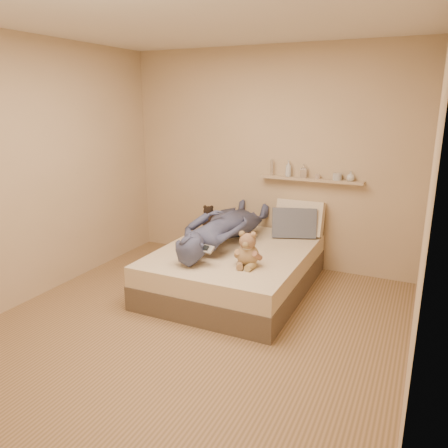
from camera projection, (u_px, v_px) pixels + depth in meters
The scene contains 10 objects.
room at pixel (191, 185), 3.62m from camera, with size 3.80×3.80×3.80m.
bed at pixel (235, 269), 4.73m from camera, with size 1.50×1.90×0.45m.
game_console at pixel (204, 248), 4.16m from camera, with size 0.20×0.10×0.07m.
teddy_bear at pixel (247, 252), 4.14m from camera, with size 0.29×0.28×0.35m.
dark_plush at pixel (209, 218), 5.42m from camera, with size 0.19×0.19×0.29m.
pillow_cream at pixel (300, 218), 5.14m from camera, with size 0.55×0.16×0.40m, color beige.
pillow_grey at pixel (294, 223), 5.04m from camera, with size 0.50×0.14×0.34m, color #585A6B.
person at pixel (222, 227), 4.77m from camera, with size 0.62×1.70×0.41m, color #44496B.
wall_shelf at pixel (311, 180), 5.05m from camera, with size 1.20×0.12×0.03m, color tan.
shelf_bottles at pixel (315, 173), 5.01m from camera, with size 0.99×0.10×0.19m.
Camera 1 is at (1.78, -3.11, 1.97)m, focal length 35.00 mm.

